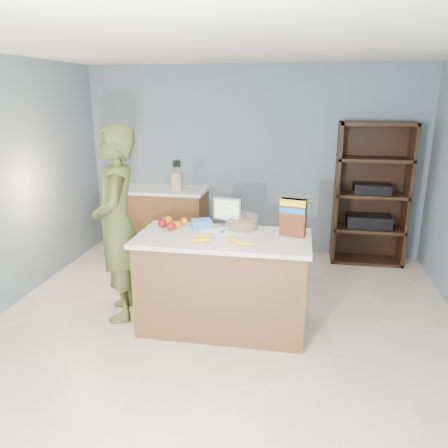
% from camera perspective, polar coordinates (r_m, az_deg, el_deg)
% --- Properties ---
extents(floor, '(4.50, 5.00, 0.02)m').
position_cam_1_polar(floor, '(4.02, -0.91, -15.24)').
color(floor, beige).
rests_on(floor, ground).
extents(walls, '(4.52, 5.02, 2.51)m').
position_cam_1_polar(walls, '(3.45, -1.03, 8.78)').
color(walls, slate).
rests_on(walls, ground).
extents(counter_peninsula, '(1.56, 0.76, 0.90)m').
position_cam_1_polar(counter_peninsula, '(4.08, -0.12, -8.09)').
color(counter_peninsula, brown).
rests_on(counter_peninsula, ground).
extents(back_cabinet, '(1.24, 0.62, 0.90)m').
position_cam_1_polar(back_cabinet, '(6.09, -8.10, 0.51)').
color(back_cabinet, brown).
rests_on(back_cabinet, ground).
extents(shelving_unit, '(0.90, 0.40, 1.80)m').
position_cam_1_polar(shelving_unit, '(5.90, 18.56, 3.44)').
color(shelving_unit, black).
rests_on(shelving_unit, ground).
extents(person, '(0.65, 0.79, 1.87)m').
position_cam_1_polar(person, '(4.25, -13.75, -0.11)').
color(person, '#455021').
rests_on(person, ground).
extents(knife_block, '(0.12, 0.10, 0.31)m').
position_cam_1_polar(knife_block, '(5.84, -6.15, 5.62)').
color(knife_block, tan).
rests_on(knife_block, back_cabinet).
extents(envelopes, '(0.42, 0.16, 0.00)m').
position_cam_1_polar(envelopes, '(4.02, -0.20, -1.04)').
color(envelopes, white).
rests_on(envelopes, counter_peninsula).
extents(bananas, '(0.60, 0.18, 0.04)m').
position_cam_1_polar(bananas, '(3.74, -0.41, -2.12)').
color(bananas, yellow).
rests_on(bananas, counter_peninsula).
extents(apples, '(0.20, 0.17, 0.09)m').
position_cam_1_polar(apples, '(4.14, -7.49, -0.10)').
color(apples, maroon).
rests_on(apples, counter_peninsula).
extents(oranges, '(0.27, 0.21, 0.07)m').
position_cam_1_polar(oranges, '(4.24, -6.92, 0.25)').
color(oranges, orange).
rests_on(oranges, counter_peninsula).
extents(blue_carton, '(0.21, 0.18, 0.08)m').
position_cam_1_polar(blue_carton, '(4.15, -2.97, 0.06)').
color(blue_carton, blue).
rests_on(blue_carton, counter_peninsula).
extents(salad_bowl, '(0.30, 0.30, 0.13)m').
position_cam_1_polar(salad_bowl, '(4.11, 2.41, 0.15)').
color(salad_bowl, '#267219').
rests_on(salad_bowl, counter_peninsula).
extents(tv, '(0.28, 0.12, 0.28)m').
position_cam_1_polar(tv, '(4.16, 0.43, 1.81)').
color(tv, silver).
rests_on(tv, counter_peninsula).
extents(cereal_box, '(0.24, 0.13, 0.34)m').
position_cam_1_polar(cereal_box, '(3.90, 9.02, 1.19)').
color(cereal_box, '#592B14').
rests_on(cereal_box, counter_peninsula).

